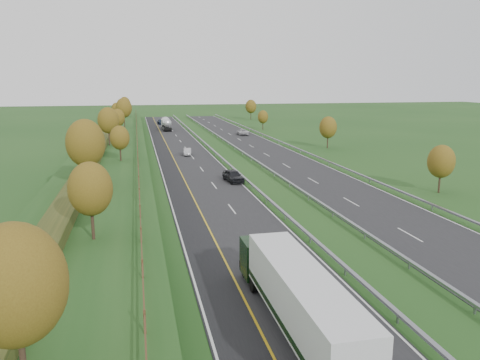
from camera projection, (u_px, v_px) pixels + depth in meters
The scene contains 19 objects.
ground at pixel (233, 160), 82.77m from camera, with size 400.00×400.00×0.00m, color #1F4719.
near_carriageway at pixel (185, 157), 85.86m from camera, with size 10.50×200.00×0.04m, color black.
far_carriageway at pixel (271, 154), 89.34m from camera, with size 10.50×200.00×0.04m, color black.
hard_shoulder at pixel (165, 157), 85.07m from camera, with size 3.00×200.00×0.04m, color black.
lane_markings at pixel (220, 156), 87.09m from camera, with size 26.75×200.00×0.01m.
embankment_left at pixel (112, 154), 82.91m from camera, with size 12.00×200.00×2.00m, color #1F4719.
hedge_left at pixel (100, 145), 82.17m from camera, with size 2.20×180.00×1.10m, color #2A3616.
fence_left at pixel (137, 144), 83.11m from camera, with size 0.12×189.06×1.20m.
median_barrier_near at pixel (216, 153), 86.94m from camera, with size 0.32×200.00×0.71m.
median_barrier_far at pixel (242, 152), 88.01m from camera, with size 0.32×200.00×0.71m.
outer_barrier_far at pixel (300, 150), 90.44m from camera, with size 0.32×200.00×0.71m.
trees_left at pixel (111, 125), 78.66m from camera, with size 6.64×164.30×7.66m.
trees_far at pixel (290, 119), 119.17m from camera, with size 8.45×118.60×7.12m.
box_lorry at pixel (295, 295), 25.20m from camera, with size 2.58×16.28×4.06m.
road_tanker at pixel (166, 123), 132.83m from camera, with size 2.40×11.22×3.46m.
car_dark_near at pixel (233, 176), 64.42m from camera, with size 1.95×4.84×1.65m, color black.
car_silver_mid at pixel (187, 152), 87.51m from camera, with size 1.37×3.92×1.29m, color #A5A4A9.
car_small_far at pixel (162, 122), 149.88m from camera, with size 2.23×5.49×1.59m, color #121F39.
car_oncoming at pixel (243, 132), 120.42m from camera, with size 2.44×5.29×1.47m, color silver.
Camera 1 is at (-8.46, -25.06, 13.65)m, focal length 35.00 mm.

